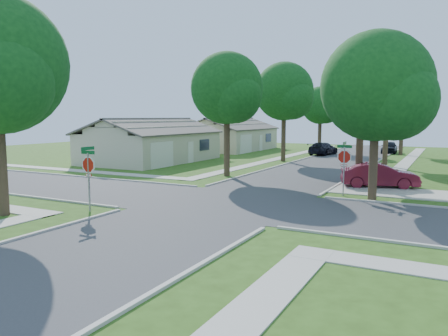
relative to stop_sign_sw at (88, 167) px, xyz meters
The scene contains 19 objects.
ground 6.95m from the stop_sign_sw, 45.00° to the left, with size 100.00×100.00×0.00m, color #2A4713.
road_ns 6.95m from the stop_sign_sw, 45.00° to the left, with size 7.00×100.00×0.02m, color #333335.
sidewalk_ne 32.61m from the stop_sign_sw, 70.62° to the left, with size 1.20×40.00×0.04m, color #9E9B91.
sidewalk_nw 30.80m from the stop_sign_sw, 92.61° to the left, with size 1.20×40.00×0.04m, color #9E9B91.
driveway 17.38m from the stop_sign_sw, 43.12° to the left, with size 8.80×3.60×0.05m, color #9E9B91.
stop_sign_sw is the anchor object (origin of this frame).
stop_sign_ne 13.29m from the stop_sign_sw, 45.00° to the left, with size 1.05×0.80×2.98m.
tree_e_near 17.04m from the stop_sign_sw, 55.41° to the left, with size 4.97×4.80×8.28m.
tree_e_mid 27.71m from the stop_sign_sw, 69.80° to the left, with size 5.59×5.40×9.21m.
tree_e_far 40.04m from the stop_sign_sw, 76.27° to the left, with size 5.17×5.00×8.72m.
tree_w_near 14.30m from the stop_sign_sw, 89.77° to the left, with size 5.38×5.20×8.97m.
tree_w_mid 26.09m from the stop_sign_sw, 89.87° to the left, with size 5.80×5.60×9.56m.
tree_w_far 38.86m from the stop_sign_sw, 89.93° to the left, with size 4.76×4.60×8.04m.
tree_ne_corner 14.64m from the stop_sign_sw, 38.84° to the left, with size 5.80×5.60×8.66m.
house_nw_near 22.71m from the stop_sign_sw, 119.83° to the left, with size 8.42×13.60×4.23m.
house_nw_far 38.40m from the stop_sign_sw, 107.10° to the left, with size 8.42×13.60×4.23m.
car_driveway 17.20m from the stop_sign_sw, 51.39° to the left, with size 1.59×4.57×1.51m, color #561121.
car_curb_east 41.57m from the stop_sign_sw, 79.04° to the left, with size 1.70×4.23×1.44m, color black.
car_curb_west 34.85m from the stop_sign_sw, 87.53° to the left, with size 2.01×4.94×1.43m, color black.
Camera 1 is at (9.86, -19.23, 4.31)m, focal length 35.00 mm.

